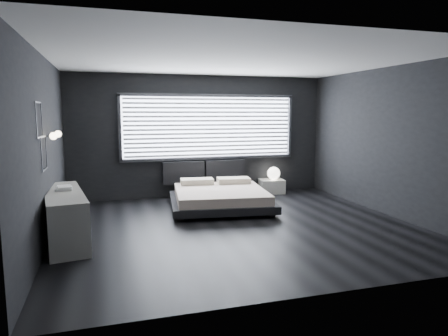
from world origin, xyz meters
name	(u,v)px	position (x,y,z in m)	size (l,w,h in m)	color
room	(238,145)	(0.00, 0.00, 1.40)	(6.04, 6.00, 2.80)	black
window	(210,127)	(0.20, 2.70, 1.61)	(4.14, 0.09, 1.52)	white
headboard	(205,172)	(0.05, 2.64, 0.57)	(1.96, 0.16, 0.52)	black
sconce_near	(53,136)	(-2.88, 0.05, 1.60)	(0.18, 0.11, 0.11)	silver
sconce_far	(58,134)	(-2.88, 0.65, 1.60)	(0.18, 0.11, 0.11)	silver
wall_art_upper	(39,120)	(-2.98, -0.55, 1.85)	(0.01, 0.48, 0.48)	#47474C
wall_art_lower	(44,153)	(-2.98, -0.30, 1.38)	(0.01, 0.48, 0.48)	#47474C
bed	(220,197)	(0.06, 1.33, 0.24)	(2.21, 2.13, 0.52)	black
nightstand	(271,186)	(1.69, 2.50, 0.17)	(0.57, 0.48, 0.33)	silver
orb_lamp	(274,173)	(1.74, 2.48, 0.49)	(0.31, 0.31, 0.31)	white
dresser	(65,216)	(-2.78, -0.01, 0.38)	(0.83, 1.96, 0.76)	silver
book_stack	(64,188)	(-2.78, 0.15, 0.79)	(0.26, 0.33, 0.06)	white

